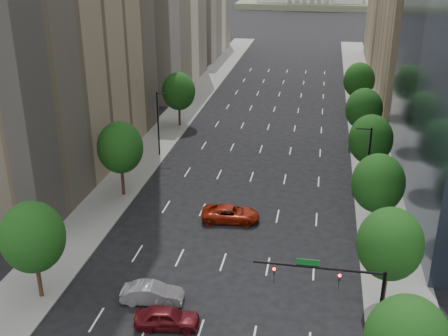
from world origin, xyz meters
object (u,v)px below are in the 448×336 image
Objects in this scene: traffic_signal at (346,290)px; car_red_far at (231,214)px; car_maroon at (167,318)px; car_silver at (152,293)px.

traffic_signal reaches higher than car_red_far.
car_red_far is (1.91, 17.87, -0.01)m from car_maroon.
car_red_far is at bearing -14.04° from car_maroon.
car_maroon is 0.83× the size of car_red_far.
car_red_far is (-11.20, 18.06, -4.32)m from traffic_signal.
car_red_far is at bearing 121.81° from traffic_signal.
car_maroon is (-13.12, 0.20, -4.31)m from traffic_signal.
car_red_far is at bearing -20.95° from car_silver.
traffic_signal is 1.49× the size of car_red_far.
car_maroon is at bearing 179.15° from traffic_signal.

